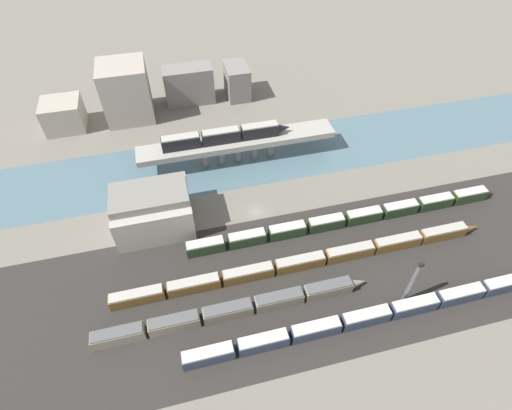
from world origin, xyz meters
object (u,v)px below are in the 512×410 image
object	(u,v)px
train_yard_mid	(234,310)
train_yard_far	(306,262)
signal_tower	(411,284)
train_yard_near	(371,316)
train_on_bridge	(225,136)
warehouse_building	(153,209)
train_yard_outer	(349,219)

from	to	relation	value
train_yard_mid	train_yard_far	world-z (taller)	train_yard_far
train_yard_mid	signal_tower	distance (m)	38.88
train_yard_near	train_yard_far	world-z (taller)	train_yard_near
train_yard_mid	train_on_bridge	bearing A→B (deg)	80.69
train_on_bridge	warehouse_building	world-z (taller)	warehouse_building
train_yard_mid	warehouse_building	world-z (taller)	warehouse_building
train_yard_near	train_yard_mid	xyz separation A→B (m)	(-28.62, 8.89, -0.18)
train_on_bridge	train_yard_outer	xyz separation A→B (m)	(26.78, -33.28, -8.04)
train_yard_outer	signal_tower	distance (m)	25.94
train_on_bridge	train_yard_mid	xyz separation A→B (m)	(-8.53, -52.03, -8.15)
warehouse_building	train_yard_near	bearing A→B (deg)	-42.49
signal_tower	train_yard_outer	bearing A→B (deg)	95.87
train_on_bridge	train_yard_near	bearing A→B (deg)	-71.75
train_yard_far	signal_tower	xyz separation A→B (m)	(18.34, -14.82, 5.82)
train_on_bridge	train_yard_near	size ratio (longest dim) A/B	0.46
signal_tower	train_yard_far	bearing A→B (deg)	141.07
warehouse_building	signal_tower	distance (m)	64.84
train_yard_mid	train_yard_outer	bearing A→B (deg)	27.97
train_yard_near	warehouse_building	bearing A→B (deg)	137.51
train_yard_near	warehouse_building	distance (m)	59.27
train_on_bridge	warehouse_building	distance (m)	31.77
signal_tower	warehouse_building	bearing A→B (deg)	144.68
train_yard_outer	warehouse_building	xyz separation A→B (m)	(-50.30, 12.31, 3.98)
train_yard_far	train_on_bridge	bearing A→B (deg)	104.18
train_yard_mid	train_yard_far	distance (m)	21.28
train_yard_near	train_yard_mid	bearing A→B (deg)	162.74
train_yard_near	train_yard_mid	world-z (taller)	train_yard_near
train_yard_near	signal_tower	xyz separation A→B (m)	(9.28, 2.47, 5.66)
train_yard_mid	train_yard_outer	xyz separation A→B (m)	(35.31, 18.75, 0.10)
train_yard_far	train_yard_outer	world-z (taller)	train_yard_outer
train_yard_far	warehouse_building	distance (m)	41.51
train_on_bridge	train_yard_outer	world-z (taller)	train_on_bridge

